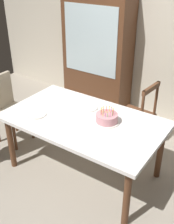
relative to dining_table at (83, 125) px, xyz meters
The scene contains 11 objects.
ground 0.67m from the dining_table, ahead, with size 6.40×6.40×0.00m, color #9E9384.
back_wall 1.95m from the dining_table, 90.00° to the left, with size 6.40×0.10×2.60m, color beige.
dining_table is the anchor object (origin of this frame).
birthday_cake 0.30m from the dining_table, 17.56° to the left, with size 0.28×0.28×0.17m.
plate_near_celebrant 0.55m from the dining_table, 154.39° to the right, with size 0.22×0.22×0.01m, color white.
plate_far_side 0.26m from the dining_table, 110.78° to the left, with size 0.22×0.22×0.01m, color white.
fork_near_celebrant 0.70m from the dining_table, 159.15° to the right, with size 0.18×0.02×0.01m, color silver.
fork_far_side 0.35m from the dining_table, 136.99° to the left, with size 0.18×0.02×0.01m, color silver.
chair_spindle_back 0.90m from the dining_table, 72.05° to the left, with size 0.48×0.48×0.95m.
chair_upholstered 1.28m from the dining_table, behind, with size 0.45×0.45×0.95m.
china_cabinet 1.78m from the dining_table, 117.32° to the left, with size 1.10×0.45×1.90m.
Camera 1 is at (1.52, -2.16, 2.32)m, focal length 44.42 mm.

